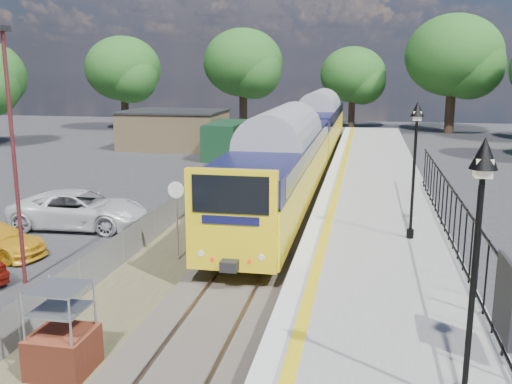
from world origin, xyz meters
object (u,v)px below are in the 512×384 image
(victorian_lamp_south, at_px, (479,213))
(speed_sign, at_px, (177,208))
(victorian_lamp_north, at_px, (416,138))
(carpark_lamp, at_px, (13,144))
(car_white, at_px, (79,209))
(brick_plinth, at_px, (62,332))
(train, at_px, (306,136))

(victorian_lamp_south, relative_size, speed_sign, 1.63)
(victorian_lamp_north, distance_m, speed_sign, 8.26)
(carpark_lamp, height_order, car_white, carpark_lamp)
(victorian_lamp_south, xyz_separation_m, brick_plinth, (-8.06, 1.13, -3.32))
(train, distance_m, car_white, 16.64)
(victorian_lamp_south, xyz_separation_m, car_white, (-13.40, 12.00, -3.52))
(speed_sign, bearing_deg, brick_plinth, -88.67)
(carpark_lamp, bearing_deg, speed_sign, 35.08)
(victorian_lamp_north, bearing_deg, train, 107.75)
(victorian_lamp_south, relative_size, carpark_lamp, 0.60)
(brick_plinth, bearing_deg, car_white, 116.15)
(brick_plinth, bearing_deg, carpark_lamp, 130.10)
(train, relative_size, brick_plinth, 20.09)
(train, xyz_separation_m, car_white, (-7.90, -14.56, -1.56))
(victorian_lamp_south, distance_m, brick_plinth, 8.80)
(victorian_lamp_south, xyz_separation_m, victorian_lamp_north, (-0.20, 10.00, 0.00))
(victorian_lamp_south, distance_m, train, 27.19)
(victorian_lamp_north, bearing_deg, brick_plinth, -131.56)
(victorian_lamp_south, bearing_deg, victorian_lamp_north, 91.15)
(victorian_lamp_south, height_order, train, victorian_lamp_south)
(victorian_lamp_south, bearing_deg, car_white, 138.16)
(victorian_lamp_north, height_order, brick_plinth, victorian_lamp_north)
(victorian_lamp_south, distance_m, carpark_lamp, 13.36)
(victorian_lamp_north, relative_size, car_white, 0.82)
(victorian_lamp_south, xyz_separation_m, train, (-5.50, 26.56, -1.96))
(brick_plinth, xyz_separation_m, speed_sign, (0.06, 7.53, 0.95))
(victorian_lamp_north, xyz_separation_m, brick_plinth, (-7.86, -8.87, -3.32))
(victorian_lamp_south, xyz_separation_m, carpark_lamp, (-12.02, 5.83, 0.05))
(brick_plinth, relative_size, speed_sign, 0.72)
(train, distance_m, carpark_lamp, 21.82)
(victorian_lamp_south, bearing_deg, speed_sign, 132.74)
(brick_plinth, bearing_deg, victorian_lamp_south, -7.96)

